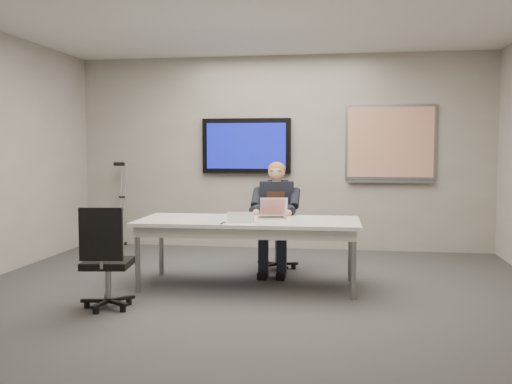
# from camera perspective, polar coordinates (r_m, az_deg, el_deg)

# --- Properties ---
(floor) EXTENTS (6.00, 6.00, 0.02)m
(floor) POSITION_cam_1_polar(r_m,az_deg,el_deg) (5.53, -1.07, -10.89)
(floor) COLOR #3A3B3D
(floor) RESTS_ON ground
(ceiling) EXTENTS (6.00, 6.00, 0.02)m
(ceiling) POSITION_cam_1_polar(r_m,az_deg,el_deg) (5.51, -1.11, 18.51)
(ceiling) COLOR silver
(ceiling) RESTS_ON wall_back
(wall_back) EXTENTS (6.00, 0.02, 2.80)m
(wall_back) POSITION_cam_1_polar(r_m,az_deg,el_deg) (8.31, 2.51, 3.94)
(wall_back) COLOR gray
(wall_back) RESTS_ON ground
(wall_front) EXTENTS (6.00, 0.02, 2.80)m
(wall_front) POSITION_cam_1_polar(r_m,az_deg,el_deg) (2.44, -13.43, 3.13)
(wall_front) COLOR gray
(wall_front) RESTS_ON ground
(conference_table) EXTENTS (2.33, 1.01, 0.71)m
(conference_table) POSITION_cam_1_polar(r_m,az_deg,el_deg) (6.00, -0.74, -3.54)
(conference_table) COLOR white
(conference_table) RESTS_ON ground
(tv_display) EXTENTS (1.30, 0.09, 0.80)m
(tv_display) POSITION_cam_1_polar(r_m,az_deg,el_deg) (8.33, -0.97, 4.63)
(tv_display) COLOR black
(tv_display) RESTS_ON wall_back
(whiteboard) EXTENTS (1.25, 0.08, 1.10)m
(whiteboard) POSITION_cam_1_polar(r_m,az_deg,el_deg) (8.25, 13.28, 4.74)
(whiteboard) COLOR gray
(whiteboard) RESTS_ON wall_back
(office_chair_far) EXTENTS (0.56, 0.56, 0.97)m
(office_chair_far) POSITION_cam_1_polar(r_m,az_deg,el_deg) (6.93, 2.06, -5.24)
(office_chair_far) COLOR black
(office_chair_far) RESTS_ON ground
(office_chair_near) EXTENTS (0.51, 0.51, 0.94)m
(office_chair_near) POSITION_cam_1_polar(r_m,az_deg,el_deg) (5.37, -14.70, -8.25)
(office_chair_near) COLOR black
(office_chair_near) RESTS_ON ground
(seated_person) EXTENTS (0.42, 0.71, 1.30)m
(seated_person) POSITION_cam_1_polar(r_m,az_deg,el_deg) (6.66, 1.92, -3.69)
(seated_person) COLOR #1C212F
(seated_person) RESTS_ON office_chair_far
(crutch) EXTENTS (0.23, 0.50, 1.32)m
(crutch) POSITION_cam_1_polar(r_m,az_deg,el_deg) (8.76, -13.21, -1.10)
(crutch) COLOR #A7A9AE
(crutch) RESTS_ON ground
(laptop) EXTENTS (0.33, 0.33, 0.21)m
(laptop) POSITION_cam_1_polar(r_m,az_deg,el_deg) (6.14, 1.69, -2.10)
(laptop) COLOR #B4B4B6
(laptop) RESTS_ON conference_table
(name_tent) EXTENTS (0.27, 0.11, 0.11)m
(name_tent) POSITION_cam_1_polar(r_m,az_deg,el_deg) (5.74, -1.55, -2.54)
(name_tent) COLOR silver
(name_tent) RESTS_ON conference_table
(pen) EXTENTS (0.02, 0.14, 0.01)m
(pen) POSITION_cam_1_polar(r_m,az_deg,el_deg) (5.68, -3.33, -3.10)
(pen) COLOR black
(pen) RESTS_ON conference_table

